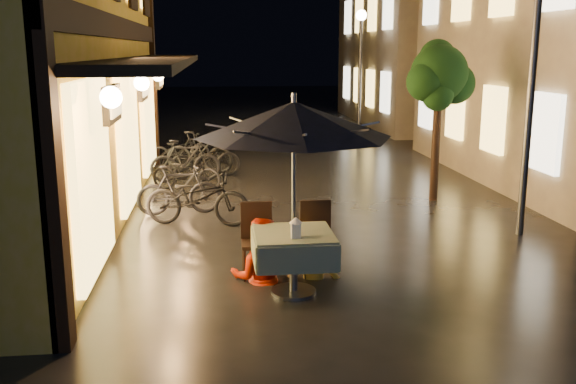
{
  "coord_description": "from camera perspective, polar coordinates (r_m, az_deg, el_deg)",
  "views": [
    {
      "loc": [
        -1.9,
        -7.58,
        2.95
      ],
      "look_at": [
        -0.98,
        0.45,
        1.15
      ],
      "focal_mm": 40.0,
      "sensor_mm": 36.0,
      "label": 1
    }
  ],
  "objects": [
    {
      "name": "cafe_chair_right",
      "position": [
        8.61,
        2.55,
        -3.71
      ],
      "size": [
        0.42,
        0.42,
        0.97
      ],
      "color": "black",
      "rests_on": "ground"
    },
    {
      "name": "street_tree",
      "position": [
        12.85,
        13.33,
        9.88
      ],
      "size": [
        1.43,
        1.2,
        3.15
      ],
      "color": "black",
      "rests_on": "ground"
    },
    {
      "name": "bicycle_1",
      "position": [
        11.79,
        -9.68,
        0.18
      ],
      "size": [
        1.56,
        0.6,
        0.91
      ],
      "primitive_type": "imported",
      "rotation": [
        0.0,
        0.0,
        1.69
      ],
      "color": "black",
      "rests_on": "ground"
    },
    {
      "name": "streetlamp_far",
      "position": [
        22.13,
        6.45,
        12.42
      ],
      "size": [
        0.36,
        0.36,
        4.23
      ],
      "color": "#59595E",
      "rests_on": "ground"
    },
    {
      "name": "streetlamp_near",
      "position": [
        10.76,
        21.04,
        11.58
      ],
      "size": [
        0.36,
        0.36,
        4.23
      ],
      "color": "#59595E",
      "rests_on": "ground"
    },
    {
      "name": "table_lantern",
      "position": [
        7.54,
        0.7,
        -3.07
      ],
      "size": [
        0.16,
        0.16,
        0.25
      ],
      "color": "white",
      "rests_on": "cafe_table"
    },
    {
      "name": "cafe_table",
      "position": [
        7.85,
        0.5,
        -4.97
      ],
      "size": [
        0.99,
        0.99,
        0.78
      ],
      "color": "#59595E",
      "rests_on": "ground"
    },
    {
      "name": "person_yellow",
      "position": [
        8.4,
        2.33,
        -3.07
      ],
      "size": [
        0.97,
        0.67,
        1.37
      ],
      "primitive_type": "imported",
      "rotation": [
        0.0,
        0.0,
        2.95
      ],
      "color": "gold",
      "rests_on": "ground"
    },
    {
      "name": "bicycle_2",
      "position": [
        13.79,
        -9.02,
        1.75
      ],
      "size": [
        1.6,
        0.96,
        0.8
      ],
      "primitive_type": "imported",
      "rotation": [
        0.0,
        0.0,
        1.26
      ],
      "color": "black",
      "rests_on": "ground"
    },
    {
      "name": "bicycle_6",
      "position": [
        16.72,
        -9.63,
        3.72
      ],
      "size": [
        1.72,
        1.11,
        0.86
      ],
      "primitive_type": "imported",
      "rotation": [
        0.0,
        0.0,
        1.94
      ],
      "color": "black",
      "rests_on": "ground"
    },
    {
      "name": "person_orange",
      "position": [
        8.29,
        -2.56,
        -2.44
      ],
      "size": [
        0.84,
        0.68,
        1.61
      ],
      "primitive_type": "imported",
      "rotation": [
        0.0,
        0.0,
        3.04
      ],
      "color": "red",
      "rests_on": "ground"
    },
    {
      "name": "cafe_chair_left",
      "position": [
        8.53,
        -2.78,
        -3.88
      ],
      "size": [
        0.42,
        0.42,
        0.97
      ],
      "color": "black",
      "rests_on": "ground"
    },
    {
      "name": "patio_umbrella",
      "position": [
        7.53,
        0.52,
        6.44
      ],
      "size": [
        2.35,
        2.35,
        2.46
      ],
      "color": "#59595E",
      "rests_on": "ground"
    },
    {
      "name": "east_building_far",
      "position": [
        27.25,
        14.08,
        13.71
      ],
      "size": [
        7.3,
        10.3,
        7.3
      ],
      "color": "tan",
      "rests_on": "ground"
    },
    {
      "name": "bicycle_5",
      "position": [
        15.74,
        -7.88,
        3.53
      ],
      "size": [
        1.75,
        0.96,
        1.01
      ],
      "primitive_type": "imported",
      "rotation": [
        0.0,
        0.0,
        1.26
      ],
      "color": "black",
      "rests_on": "ground"
    },
    {
      "name": "ground",
      "position": [
        8.35,
        7.15,
        -8.23
      ],
      "size": [
        90.0,
        90.0,
        0.0
      ],
      "primitive_type": "plane",
      "color": "black",
      "rests_on": "ground"
    },
    {
      "name": "bicycle_4",
      "position": [
        15.12,
        -7.41,
        2.94
      ],
      "size": [
        1.8,
        1.04,
        0.89
      ],
      "primitive_type": "imported",
      "rotation": [
        0.0,
        0.0,
        1.85
      ],
      "color": "black",
      "rests_on": "ground"
    },
    {
      "name": "bicycle_0",
      "position": [
        11.03,
        -8.05,
        -0.51
      ],
      "size": [
        1.91,
        1.04,
        0.95
      ],
      "primitive_type": "imported",
      "rotation": [
        0.0,
        0.0,
        1.34
      ],
      "color": "black",
      "rests_on": "ground"
    },
    {
      "name": "bicycle_3",
      "position": [
        14.76,
        -9.12,
        2.77
      ],
      "size": [
        1.64,
        0.63,
        0.96
      ],
      "primitive_type": "imported",
      "rotation": [
        0.0,
        0.0,
        1.69
      ],
      "color": "black",
      "rests_on": "ground"
    }
  ]
}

